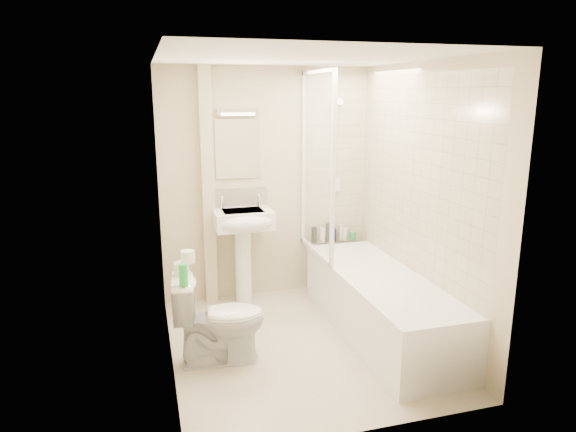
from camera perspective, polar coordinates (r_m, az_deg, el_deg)
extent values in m
plane|color=beige|center=(4.62, 1.46, -13.98)|extent=(2.50, 2.50, 0.00)
cube|color=beige|center=(5.39, -2.42, 3.53)|extent=(2.20, 0.02, 2.40)
cube|color=beige|center=(4.02, -13.57, -0.29)|extent=(0.02, 2.50, 2.40)
cube|color=beige|center=(4.65, 14.62, 1.48)|extent=(0.02, 2.50, 2.40)
cube|color=white|center=(4.11, 1.67, 17.22)|extent=(2.20, 2.50, 0.02)
cube|color=beige|center=(5.56, 5.16, 6.15)|extent=(0.70, 0.01, 1.75)
cube|color=beige|center=(4.61, 14.59, 4.23)|extent=(0.01, 2.10, 1.75)
cube|color=beige|center=(5.22, -8.91, 3.05)|extent=(0.12, 0.12, 2.40)
cube|color=beige|center=(5.35, -5.46, 1.55)|extent=(0.60, 0.02, 0.30)
cube|color=white|center=(5.26, -5.59, 7.42)|extent=(0.46, 0.01, 0.60)
cube|color=silver|center=(5.21, -5.64, 11.44)|extent=(0.42, 0.07, 0.07)
cube|color=white|center=(4.77, 10.20, -9.65)|extent=(0.70, 2.10, 0.55)
cube|color=white|center=(4.69, 10.32, -7.18)|extent=(0.56, 1.96, 0.05)
cube|color=white|center=(5.03, 3.21, 5.69)|extent=(0.01, 0.90, 1.80)
cube|color=white|center=(5.44, 1.73, 6.29)|extent=(0.04, 0.04, 1.80)
cube|color=white|center=(4.61, 5.03, 4.94)|extent=(0.04, 0.04, 1.80)
cube|color=white|center=(4.99, 3.35, 15.75)|extent=(0.04, 0.90, 0.04)
cube|color=white|center=(5.22, 3.08, -3.92)|extent=(0.04, 0.90, 0.03)
cylinder|color=white|center=(5.53, 5.27, 7.40)|extent=(0.02, 0.02, 0.90)
cylinder|color=white|center=(5.59, 5.17, 2.81)|extent=(0.05, 0.05, 0.02)
cylinder|color=white|center=(5.50, 5.38, 12.07)|extent=(0.05, 0.05, 0.02)
cylinder|color=white|center=(5.43, 5.64, 12.36)|extent=(0.08, 0.11, 0.11)
cube|color=white|center=(5.57, 5.21, 3.51)|extent=(0.10, 0.05, 0.14)
cylinder|color=white|center=(5.49, 5.18, 7.89)|extent=(0.01, 0.13, 0.84)
cylinder|color=white|center=(5.37, -4.99, -5.47)|extent=(0.17, 0.17, 0.78)
cube|color=white|center=(5.20, -5.04, -0.33)|extent=(0.58, 0.45, 0.18)
ellipsoid|color=white|center=(5.04, -4.67, -0.78)|extent=(0.58, 0.25, 0.18)
cube|color=silver|center=(5.18, -5.06, 0.39)|extent=(0.40, 0.29, 0.04)
cylinder|color=white|center=(5.24, -7.34, 1.36)|extent=(0.03, 0.03, 0.10)
cylinder|color=white|center=(5.31, -3.28, 1.60)|extent=(0.03, 0.03, 0.10)
sphere|color=white|center=(5.23, -7.36, 2.01)|extent=(0.04, 0.04, 0.04)
sphere|color=white|center=(5.30, -3.29, 2.25)|extent=(0.04, 0.04, 0.04)
cylinder|color=black|center=(5.57, 2.92, -2.10)|extent=(0.06, 0.06, 0.17)
cylinder|color=white|center=(5.60, 3.83, -2.12)|extent=(0.06, 0.06, 0.16)
cylinder|color=black|center=(5.61, 4.54, -1.81)|extent=(0.07, 0.07, 0.21)
cylinder|color=navy|center=(5.65, 5.15, -2.09)|extent=(0.04, 0.04, 0.14)
cylinder|color=beige|center=(5.67, 5.91, -1.83)|extent=(0.05, 0.05, 0.18)
cylinder|color=silver|center=(5.69, 6.31, -2.01)|extent=(0.06, 0.06, 0.14)
cylinder|color=green|center=(5.73, 7.21, -2.17)|extent=(0.07, 0.07, 0.09)
imported|color=white|center=(4.24, -7.65, -11.26)|extent=(0.54, 0.79, 0.73)
cylinder|color=white|center=(4.15, -11.73, -5.75)|extent=(0.12, 0.12, 0.10)
cylinder|color=white|center=(4.12, -11.07, -4.46)|extent=(0.11, 0.11, 0.10)
cylinder|color=green|center=(3.92, -11.56, -6.42)|extent=(0.07, 0.07, 0.17)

